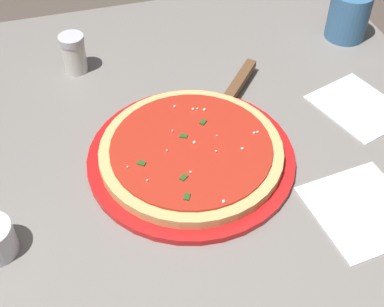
{
  "coord_description": "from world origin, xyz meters",
  "views": [
    {
      "loc": [
        0.55,
        -0.19,
        1.32
      ],
      "look_at": [
        0.0,
        -0.03,
        0.74
      ],
      "focal_mm": 49.06,
      "sensor_mm": 36.0,
      "label": 1
    }
  ],
  "objects_px": {
    "pizza": "(192,153)",
    "parmesan_shaker": "(74,53)",
    "cup_tall_drink": "(349,15)",
    "serving_plate": "(192,160)",
    "pizza_server": "(230,96)",
    "napkin_loose_left": "(362,210)",
    "napkin_folded_right": "(358,107)"
  },
  "relations": [
    {
      "from": "pizza",
      "to": "parmesan_shaker",
      "type": "bearing_deg",
      "value": -153.9
    },
    {
      "from": "cup_tall_drink",
      "to": "pizza",
      "type": "bearing_deg",
      "value": -57.0
    },
    {
      "from": "serving_plate",
      "to": "pizza",
      "type": "bearing_deg",
      "value": 50.95
    },
    {
      "from": "cup_tall_drink",
      "to": "pizza_server",
      "type": "bearing_deg",
      "value": -64.83
    },
    {
      "from": "cup_tall_drink",
      "to": "parmesan_shaker",
      "type": "xyz_separation_m",
      "value": [
        -0.03,
        -0.54,
        -0.01
      ]
    },
    {
      "from": "pizza",
      "to": "pizza_server",
      "type": "relative_size",
      "value": 1.47
    },
    {
      "from": "serving_plate",
      "to": "cup_tall_drink",
      "type": "height_order",
      "value": "cup_tall_drink"
    },
    {
      "from": "serving_plate",
      "to": "napkin_loose_left",
      "type": "relative_size",
      "value": 2.2
    },
    {
      "from": "napkin_loose_left",
      "to": "pizza_server",
      "type": "bearing_deg",
      "value": -159.16
    },
    {
      "from": "serving_plate",
      "to": "pizza",
      "type": "height_order",
      "value": "pizza"
    },
    {
      "from": "pizza_server",
      "to": "napkin_folded_right",
      "type": "relative_size",
      "value": 1.32
    },
    {
      "from": "serving_plate",
      "to": "napkin_folded_right",
      "type": "relative_size",
      "value": 2.2
    },
    {
      "from": "pizza_server",
      "to": "napkin_folded_right",
      "type": "bearing_deg",
      "value": 71.23
    },
    {
      "from": "napkin_loose_left",
      "to": "parmesan_shaker",
      "type": "xyz_separation_m",
      "value": [
        -0.45,
        -0.35,
        0.04
      ]
    },
    {
      "from": "pizza_server",
      "to": "parmesan_shaker",
      "type": "xyz_separation_m",
      "value": [
        -0.17,
        -0.25,
        0.02
      ]
    },
    {
      "from": "napkin_folded_right",
      "to": "napkin_loose_left",
      "type": "distance_m",
      "value": 0.23
    },
    {
      "from": "pizza",
      "to": "parmesan_shaker",
      "type": "xyz_separation_m",
      "value": [
        -0.29,
        -0.14,
        0.02
      ]
    },
    {
      "from": "serving_plate",
      "to": "pizza_server",
      "type": "relative_size",
      "value": 1.67
    },
    {
      "from": "pizza_server",
      "to": "napkin_loose_left",
      "type": "xyz_separation_m",
      "value": [
        0.28,
        0.11,
        -0.02
      ]
    },
    {
      "from": "pizza_server",
      "to": "pizza",
      "type": "bearing_deg",
      "value": -40.9
    },
    {
      "from": "pizza",
      "to": "napkin_loose_left",
      "type": "distance_m",
      "value": 0.27
    },
    {
      "from": "serving_plate",
      "to": "napkin_loose_left",
      "type": "height_order",
      "value": "serving_plate"
    },
    {
      "from": "cup_tall_drink",
      "to": "parmesan_shaker",
      "type": "distance_m",
      "value": 0.54
    },
    {
      "from": "serving_plate",
      "to": "parmesan_shaker",
      "type": "distance_m",
      "value": 0.33
    },
    {
      "from": "serving_plate",
      "to": "napkin_folded_right",
      "type": "height_order",
      "value": "serving_plate"
    },
    {
      "from": "cup_tall_drink",
      "to": "parmesan_shaker",
      "type": "bearing_deg",
      "value": -93.68
    },
    {
      "from": "cup_tall_drink",
      "to": "serving_plate",
      "type": "bearing_deg",
      "value": -57.0
    },
    {
      "from": "pizza",
      "to": "parmesan_shaker",
      "type": "distance_m",
      "value": 0.33
    },
    {
      "from": "napkin_folded_right",
      "to": "parmesan_shaker",
      "type": "distance_m",
      "value": 0.52
    },
    {
      "from": "napkin_loose_left",
      "to": "serving_plate",
      "type": "bearing_deg",
      "value": -127.11
    },
    {
      "from": "pizza_server",
      "to": "parmesan_shaker",
      "type": "distance_m",
      "value": 0.3
    },
    {
      "from": "pizza",
      "to": "pizza_server",
      "type": "distance_m",
      "value": 0.16
    }
  ]
}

